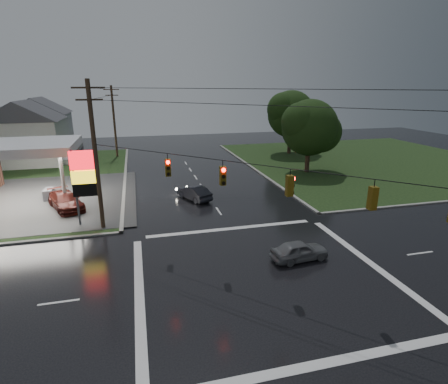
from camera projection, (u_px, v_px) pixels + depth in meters
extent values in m
plane|color=black|center=(262.00, 275.00, 20.35)|extent=(120.00, 120.00, 0.00)
cube|color=black|center=(369.00, 161.00, 50.51)|extent=(36.00, 36.00, 0.08)
cylinder|color=silver|center=(63.00, 181.00, 30.45)|extent=(0.30, 0.30, 5.00)
cylinder|color=silver|center=(74.00, 166.00, 36.01)|extent=(0.30, 0.30, 5.00)
cube|color=silver|center=(5.00, 147.00, 31.26)|extent=(12.00, 8.00, 0.80)
cube|color=white|center=(6.00, 152.00, 31.39)|extent=(11.40, 7.40, 0.04)
cube|color=#59595E|center=(49.00, 194.00, 33.34)|extent=(0.80, 1.60, 1.10)
cylinder|color=#59595E|center=(76.00, 189.00, 26.54)|extent=(0.16, 0.16, 6.00)
cylinder|color=#59595E|center=(98.00, 188.00, 26.91)|extent=(0.16, 0.16, 6.00)
cube|color=red|center=(83.00, 160.00, 26.07)|extent=(2.00, 0.35, 1.40)
cube|color=yellow|center=(85.00, 177.00, 26.46)|extent=(2.00, 0.35, 1.00)
cube|color=black|center=(87.00, 189.00, 26.75)|extent=(2.00, 0.35, 1.00)
cylinder|color=#382619|center=(96.00, 158.00, 25.29)|extent=(0.32, 0.32, 11.00)
cube|color=#382619|center=(88.00, 88.00, 23.85)|extent=(2.20, 0.12, 0.12)
cube|color=#382619|center=(89.00, 100.00, 24.08)|extent=(1.80, 0.12, 0.12)
cylinder|color=#382619|center=(114.00, 122.00, 51.76)|extent=(0.32, 0.32, 10.50)
cube|color=#382619|center=(111.00, 89.00, 50.39)|extent=(2.20, 0.12, 0.12)
cube|color=#382619|center=(112.00, 95.00, 50.63)|extent=(1.80, 0.12, 0.12)
cube|color=#59470C|center=(168.00, 168.00, 21.98)|extent=(0.34, 0.34, 1.10)
cylinder|color=#FF0C07|center=(168.00, 162.00, 21.68)|extent=(0.22, 0.08, 0.22)
cube|color=#59470C|center=(223.00, 176.00, 20.01)|extent=(0.34, 0.34, 1.10)
cylinder|color=#FF0C07|center=(224.00, 170.00, 19.71)|extent=(0.22, 0.08, 0.22)
cube|color=#59470C|center=(289.00, 186.00, 18.03)|extent=(0.34, 0.34, 1.10)
cylinder|color=#FF0C07|center=(293.00, 178.00, 17.97)|extent=(0.08, 0.22, 0.22)
cube|color=#59470C|center=(373.00, 198.00, 16.06)|extent=(0.34, 0.34, 1.10)
cylinder|color=#FF0C07|center=(371.00, 189.00, 16.14)|extent=(0.22, 0.08, 0.22)
cube|color=silver|center=(28.00, 142.00, 47.88)|extent=(9.00, 8.00, 6.00)
cube|color=gray|center=(72.00, 159.00, 49.89)|extent=(1.60, 4.80, 0.80)
cube|color=silver|center=(41.00, 132.00, 58.76)|extent=(9.00, 8.00, 6.00)
cube|color=gray|center=(76.00, 146.00, 60.77)|extent=(1.60, 4.80, 0.80)
cylinder|color=black|center=(308.00, 153.00, 43.26)|extent=(0.56, 0.56, 5.04)
sphere|color=black|center=(310.00, 128.00, 42.35)|extent=(6.80, 6.80, 6.80)
sphere|color=black|center=(321.00, 132.00, 43.22)|extent=(5.10, 5.10, 5.10)
sphere|color=black|center=(301.00, 122.00, 41.45)|extent=(4.76, 4.76, 4.76)
cylinder|color=black|center=(290.00, 136.00, 54.99)|extent=(0.56, 0.56, 5.60)
sphere|color=black|center=(291.00, 114.00, 53.99)|extent=(7.20, 7.20, 7.20)
sphere|color=black|center=(300.00, 118.00, 54.90)|extent=(5.40, 5.40, 5.40)
sphere|color=black|center=(284.00, 109.00, 53.04)|extent=(5.04, 5.04, 5.04)
imported|color=black|center=(194.00, 193.00, 33.44)|extent=(3.01, 4.40, 1.37)
imported|color=slate|center=(299.00, 251.00, 21.92)|extent=(3.77, 1.77, 1.25)
imported|color=#4C1611|center=(66.00, 201.00, 30.86)|extent=(4.09, 5.62, 1.51)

